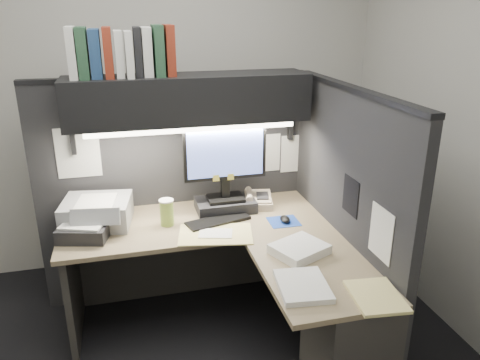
# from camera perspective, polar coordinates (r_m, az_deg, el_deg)

# --- Properties ---
(wall_back) EXTENTS (3.50, 0.04, 2.70)m
(wall_back) POSITION_cam_1_polar(r_m,az_deg,el_deg) (3.80, -9.77, 9.39)
(wall_back) COLOR beige
(wall_back) RESTS_ON floor
(partition_back) EXTENTS (1.90, 0.06, 1.60)m
(partition_back) POSITION_cam_1_polar(r_m,az_deg,el_deg) (3.41, -7.86, -1.41)
(partition_back) COLOR black
(partition_back) RESTS_ON floor
(partition_right) EXTENTS (0.06, 1.50, 1.60)m
(partition_right) POSITION_cam_1_polar(r_m,az_deg,el_deg) (2.99, 12.41, -4.83)
(partition_right) COLOR black
(partition_right) RESTS_ON floor
(desk) EXTENTS (1.70, 1.53, 0.73)m
(desk) POSITION_cam_1_polar(r_m,az_deg,el_deg) (2.83, 3.12, -14.22)
(desk) COLOR #8B7958
(desk) RESTS_ON floor
(overhead_shelf) EXTENTS (1.55, 0.34, 0.30)m
(overhead_shelf) POSITION_cam_1_polar(r_m,az_deg,el_deg) (3.05, -6.27, 9.84)
(overhead_shelf) COLOR black
(overhead_shelf) RESTS_ON partition_back
(task_light_tube) EXTENTS (1.32, 0.04, 0.04)m
(task_light_tube) POSITION_cam_1_polar(r_m,az_deg,el_deg) (2.95, -5.74, 6.13)
(task_light_tube) COLOR white
(task_light_tube) RESTS_ON overhead_shelf
(monitor) EXTENTS (0.56, 0.25, 0.60)m
(monitor) POSITION_cam_1_polar(r_m,az_deg,el_deg) (3.15, -1.82, 0.26)
(monitor) COLOR black
(monitor) RESTS_ON desk
(keyboard) EXTENTS (0.44, 0.25, 0.02)m
(keyboard) POSITION_cam_1_polar(r_m,az_deg,el_deg) (3.06, -2.68, -4.98)
(keyboard) COLOR black
(keyboard) RESTS_ON desk
(mousepad) EXTENTS (0.20, 0.18, 0.00)m
(mousepad) POSITION_cam_1_polar(r_m,az_deg,el_deg) (3.08, 5.34, -5.06)
(mousepad) COLOR #1C3D9A
(mousepad) RESTS_ON desk
(mouse) EXTENTS (0.07, 0.10, 0.04)m
(mouse) POSITION_cam_1_polar(r_m,az_deg,el_deg) (3.07, 5.51, -4.76)
(mouse) COLOR black
(mouse) RESTS_ON mousepad
(telephone) EXTENTS (0.24, 0.25, 0.08)m
(telephone) POSITION_cam_1_polar(r_m,az_deg,el_deg) (3.30, 2.14, -2.50)
(telephone) COLOR tan
(telephone) RESTS_ON desk
(coffee_cup) EXTENTS (0.10, 0.10, 0.16)m
(coffee_cup) POSITION_cam_1_polar(r_m,az_deg,el_deg) (3.03, -8.91, -4.00)
(coffee_cup) COLOR #A4B649
(coffee_cup) RESTS_ON desk
(printer) EXTENTS (0.47, 0.41, 0.17)m
(printer) POSITION_cam_1_polar(r_m,az_deg,el_deg) (3.14, -17.02, -3.76)
(printer) COLOR #999B9F
(printer) RESTS_ON desk
(notebook_stack) EXTENTS (0.34, 0.31, 0.09)m
(notebook_stack) POSITION_cam_1_polar(r_m,az_deg,el_deg) (3.00, -18.39, -5.89)
(notebook_stack) COLOR black
(notebook_stack) RESTS_ON desk
(open_folder) EXTENTS (0.50, 0.38, 0.01)m
(open_folder) POSITION_cam_1_polar(r_m,az_deg,el_deg) (2.90, -3.00, -6.62)
(open_folder) COLOR #DED07D
(open_folder) RESTS_ON desk
(paper_stack_a) EXTENTS (0.36, 0.33, 0.05)m
(paper_stack_a) POSITION_cam_1_polar(r_m,az_deg,el_deg) (2.70, 7.24, -8.36)
(paper_stack_a) COLOR white
(paper_stack_a) RESTS_ON desk
(paper_stack_b) EXTENTS (0.28, 0.33, 0.03)m
(paper_stack_b) POSITION_cam_1_polar(r_m,az_deg,el_deg) (2.40, 7.65, -12.68)
(paper_stack_b) COLOR white
(paper_stack_b) RESTS_ON desk
(manila_stack) EXTENTS (0.26, 0.32, 0.02)m
(manila_stack) POSITION_cam_1_polar(r_m,az_deg,el_deg) (2.41, 16.26, -13.46)
(manila_stack) COLOR #DED07D
(manila_stack) RESTS_ON desk
(binder_row) EXTENTS (0.62, 0.25, 0.30)m
(binder_row) POSITION_cam_1_polar(r_m,az_deg,el_deg) (2.99, -14.17, 14.86)
(binder_row) COLOR silver
(binder_row) RESTS_ON overhead_shelf
(pinned_papers) EXTENTS (1.76, 1.31, 0.51)m
(pinned_papers) POSITION_cam_1_polar(r_m,az_deg,el_deg) (3.04, 0.11, 1.23)
(pinned_papers) COLOR white
(pinned_papers) RESTS_ON partition_back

